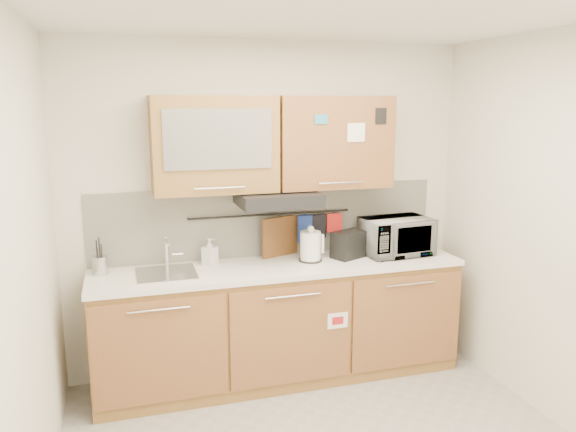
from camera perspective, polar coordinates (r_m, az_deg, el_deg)
ceiling at (r=3.02m, az=5.80°, el=20.35°), size 3.20×3.20×0.00m
wall_back at (r=4.48m, az=-1.90°, el=0.78°), size 3.20×0.00×3.20m
wall_left at (r=2.92m, az=-25.45°, el=-6.26°), size 0.00×3.00×3.00m
base_cabinet at (r=4.46m, az=-0.78°, el=-11.32°), size 2.80×0.64×0.88m
countertop at (r=4.29m, az=-0.79°, el=-5.22°), size 2.82×0.62×0.04m
backsplash at (r=4.49m, az=-1.85°, el=-0.50°), size 2.80×0.02×0.56m
upper_cabinets at (r=4.24m, az=-1.39°, el=7.40°), size 1.82×0.37×0.70m
range_hood at (r=4.22m, az=-1.03°, el=1.77°), size 0.60×0.46×0.10m
sink at (r=4.15m, az=-12.24°, el=-5.69°), size 0.42×0.40×0.26m
utensil_rail at (r=4.44m, az=-1.73°, el=0.16°), size 1.30×0.02×0.02m
utensil_crock at (r=4.25m, az=-18.52°, el=-4.73°), size 0.13×0.13×0.27m
kettle at (r=4.36m, az=2.31°, el=-3.16°), size 0.20×0.18×0.28m
toaster at (r=4.48m, az=6.26°, el=-2.86°), size 0.32×0.26×0.21m
microwave at (r=4.62m, az=10.93°, el=-2.04°), size 0.57×0.41×0.30m
soap_bottle at (r=4.29m, az=-7.96°, el=-3.60°), size 0.13×0.13×0.21m
cutting_board at (r=4.50m, az=-0.76°, el=-2.70°), size 0.33×0.14×0.42m
oven_mitt at (r=4.54m, az=1.83°, el=-1.30°), size 0.14×0.04×0.22m
dark_pouch at (r=4.57m, az=3.13°, el=-1.06°), size 0.13×0.06×0.20m
pot_holder at (r=4.61m, az=4.72°, el=-0.69°), size 0.13×0.04×0.16m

